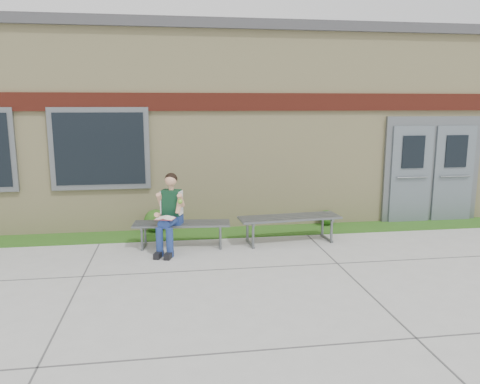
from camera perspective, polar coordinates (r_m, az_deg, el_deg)
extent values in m
plane|color=#9E9E99|center=(7.13, 5.51, -10.39)|extent=(80.00, 80.00, 0.00)
cube|color=#2A4F15|center=(9.54, 1.75, -4.82)|extent=(16.00, 0.80, 0.02)
cube|color=beige|center=(12.57, -0.98, 8.12)|extent=(16.00, 6.00, 4.00)
cube|color=#3F3F42|center=(12.65, -1.01, 17.66)|extent=(16.20, 6.20, 0.20)
cube|color=maroon|center=(9.56, 1.43, 10.92)|extent=(16.00, 0.06, 0.35)
cube|color=slate|center=(9.55, -16.69, 5.07)|extent=(1.90, 0.08, 1.60)
cube|color=black|center=(9.51, -16.72, 5.05)|extent=(1.70, 0.04, 1.40)
cube|color=slate|center=(11.06, 22.30, 2.56)|extent=(2.20, 0.08, 2.30)
cube|color=slate|center=(10.79, 20.11, 1.98)|extent=(0.92, 0.06, 2.10)
cube|color=slate|center=(11.30, 24.57, 2.03)|extent=(0.92, 0.06, 2.10)
cube|color=slate|center=(8.52, -7.11, -3.85)|extent=(1.77, 0.64, 0.03)
cube|color=slate|center=(8.60, -11.71, -5.49)|extent=(0.09, 0.48, 0.39)
cube|color=slate|center=(8.63, -2.45, -5.22)|extent=(0.09, 0.48, 0.39)
cube|color=slate|center=(8.78, 6.06, -3.11)|extent=(1.93, 0.68, 0.04)
cube|color=slate|center=(8.69, 1.16, -4.96)|extent=(0.09, 0.53, 0.43)
cube|color=slate|center=(9.06, 10.69, -4.49)|extent=(0.09, 0.53, 0.43)
cube|color=navy|center=(8.45, -8.24, -3.32)|extent=(0.40, 0.34, 0.16)
cube|color=black|center=(8.36, -8.34, -1.29)|extent=(0.37, 0.29, 0.46)
sphere|color=tan|center=(8.28, -8.43, 1.41)|extent=(0.27, 0.27, 0.21)
sphere|color=black|center=(8.30, -8.39, 1.57)|extent=(0.28, 0.28, 0.22)
cylinder|color=navy|center=(8.24, -9.41, -3.58)|extent=(0.28, 0.45, 0.15)
cylinder|color=navy|center=(8.18, -8.21, -3.65)|extent=(0.28, 0.45, 0.15)
cylinder|color=navy|center=(8.09, -9.78, -6.05)|extent=(0.12, 0.12, 0.50)
cylinder|color=navy|center=(8.03, -8.56, -6.14)|extent=(0.12, 0.12, 0.50)
cube|color=black|center=(8.09, -9.90, -7.55)|extent=(0.18, 0.28, 0.10)
cube|color=black|center=(8.03, -8.68, -7.65)|extent=(0.18, 0.28, 0.10)
cylinder|color=tan|center=(8.36, -9.72, -0.92)|extent=(0.16, 0.24, 0.27)
cylinder|color=tan|center=(8.24, -7.22, -1.02)|extent=(0.16, 0.24, 0.27)
cube|color=white|center=(8.07, -9.11, -3.13)|extent=(0.36, 0.31, 0.02)
cube|color=#B4434B|center=(8.08, -9.11, -3.21)|extent=(0.37, 0.32, 0.01)
sphere|color=#75BD32|center=(8.10, -7.32, -1.15)|extent=(0.08, 0.08, 0.08)
sphere|color=#2A4F15|center=(9.59, -10.26, -3.45)|extent=(0.45, 0.45, 0.45)
sphere|color=#2A4F15|center=(10.13, 10.51, -3.09)|extent=(0.32, 0.32, 0.32)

